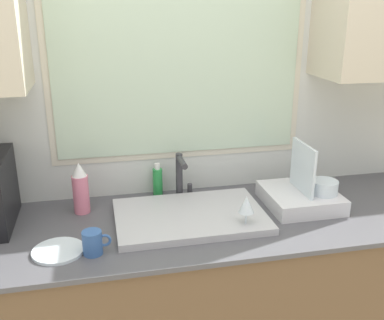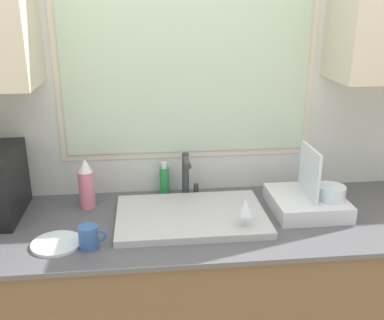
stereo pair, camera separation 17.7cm
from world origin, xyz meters
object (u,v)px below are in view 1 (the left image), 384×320
object	(u,v)px
faucet	(181,173)
dish_rack	(303,195)
spray_bottle	(81,189)
soap_bottle	(158,181)
mug_near_sink	(93,243)
wine_glass	(246,206)

from	to	relation	value
faucet	dish_rack	size ratio (longest dim) A/B	0.67
faucet	spray_bottle	xyz separation A→B (m)	(-0.45, -0.05, -0.02)
dish_rack	soap_bottle	size ratio (longest dim) A/B	2.00
faucet	mug_near_sink	size ratio (longest dim) A/B	2.04
soap_bottle	wine_glass	bearing A→B (deg)	-54.69
spray_bottle	mug_near_sink	world-z (taller)	spray_bottle
mug_near_sink	spray_bottle	bearing A→B (deg)	97.00
soap_bottle	wine_glass	size ratio (longest dim) A/B	1.08
spray_bottle	wine_glass	distance (m)	0.72
spray_bottle	soap_bottle	bearing A→B (deg)	17.30
dish_rack	mug_near_sink	xyz separation A→B (m)	(-0.93, -0.22, -0.01)
dish_rack	spray_bottle	distance (m)	0.98
dish_rack	wine_glass	size ratio (longest dim) A/B	2.16
wine_glass	mug_near_sink	bearing A→B (deg)	-174.81
wine_glass	dish_rack	bearing A→B (deg)	27.38
soap_bottle	wine_glass	world-z (taller)	soap_bottle
faucet	mug_near_sink	world-z (taller)	faucet
dish_rack	wine_glass	distance (m)	0.37
mug_near_sink	dish_rack	bearing A→B (deg)	13.56
spray_bottle	mug_near_sink	bearing A→B (deg)	-83.00
dish_rack	mug_near_sink	distance (m)	0.95
dish_rack	mug_near_sink	size ratio (longest dim) A/B	3.06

